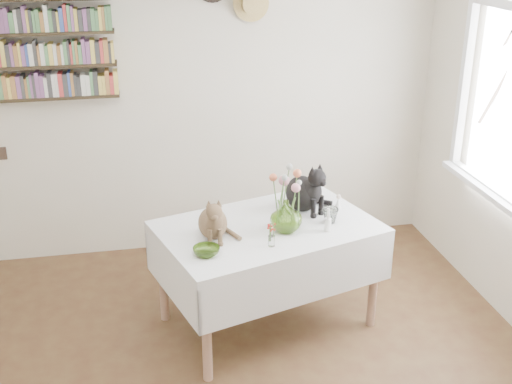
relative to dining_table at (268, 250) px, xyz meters
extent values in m
cube|color=silver|center=(-0.32, 1.33, 0.68)|extent=(4.04, 0.04, 2.54)
cube|color=white|center=(1.65, -0.14, 0.30)|extent=(0.06, 1.52, 0.06)
cube|color=white|center=(1.65, 0.59, 0.93)|extent=(0.06, 0.06, 1.20)
cube|color=white|center=(1.62, -0.14, 0.30)|extent=(0.12, 1.50, 0.04)
cube|color=white|center=(0.00, 0.00, 0.16)|extent=(1.62, 1.28, 0.06)
cylinder|color=tan|center=(-0.49, -0.54, -0.22)|extent=(0.06, 0.06, 0.70)
cylinder|color=tan|center=(0.71, -0.17, -0.22)|extent=(0.06, 0.06, 0.70)
cylinder|color=tan|center=(-0.71, 0.17, -0.22)|extent=(0.06, 0.06, 0.70)
cylinder|color=tan|center=(0.49, 0.54, -0.22)|extent=(0.06, 0.06, 0.70)
imported|color=#89B544|center=(0.10, -0.10, 0.29)|extent=(0.29, 0.29, 0.22)
imported|color=#89B544|center=(-0.45, -0.33, 0.21)|extent=(0.22, 0.22, 0.05)
imported|color=white|center=(0.42, -0.03, 0.24)|extent=(0.12, 0.12, 0.10)
cylinder|color=white|center=(0.37, -0.15, 0.23)|extent=(0.04, 0.04, 0.09)
cylinder|color=white|center=(0.37, -0.15, 0.31)|extent=(0.02, 0.02, 0.07)
cylinder|color=white|center=(-0.04, -0.29, 0.22)|extent=(0.04, 0.04, 0.07)
cone|color=white|center=(0.55, 0.18, 0.23)|extent=(0.06, 0.06, 0.08)
sphere|color=beige|center=(0.55, 0.18, 0.27)|extent=(0.03, 0.03, 0.03)
cylinder|color=#4C7233|center=(0.07, -0.09, 0.39)|extent=(0.01, 0.01, 0.30)
sphere|color=#C17885|center=(0.07, -0.09, 0.54)|extent=(0.07, 0.07, 0.07)
cylinder|color=#4C7233|center=(0.14, -0.12, 0.37)|extent=(0.01, 0.01, 0.26)
sphere|color=#C17885|center=(0.14, -0.12, 0.50)|extent=(0.06, 0.06, 0.06)
cylinder|color=#4C7233|center=(0.16, -0.07, 0.41)|extent=(0.01, 0.01, 0.34)
sphere|color=#CA623B|center=(0.16, -0.07, 0.58)|extent=(0.06, 0.06, 0.06)
cylinder|color=#4C7233|center=(0.04, -0.06, 0.39)|extent=(0.01, 0.01, 0.31)
sphere|color=#CA623B|center=(0.04, -0.06, 0.55)|extent=(0.05, 0.05, 0.05)
cylinder|color=#4C7233|center=(0.10, -0.05, 0.42)|extent=(0.01, 0.01, 0.37)
sphere|color=#999E93|center=(0.10, -0.05, 0.61)|extent=(0.04, 0.04, 0.04)
cylinder|color=#4C7233|center=(0.05, -0.13, 0.40)|extent=(0.01, 0.01, 0.33)
sphere|color=#999E93|center=(0.05, -0.13, 0.57)|extent=(0.04, 0.04, 0.04)
cylinder|color=#4C7233|center=(0.17, -0.14, 0.38)|extent=(0.01, 0.01, 0.29)
sphere|color=#999E93|center=(0.17, -0.14, 0.53)|extent=(0.04, 0.04, 0.04)
cube|color=black|center=(-1.42, 1.22, 0.83)|extent=(1.00, 0.16, 0.02)
cube|color=black|center=(-1.42, 1.22, 1.07)|extent=(1.00, 0.16, 0.02)
cube|color=black|center=(-1.42, 1.22, 1.31)|extent=(1.00, 0.16, 0.02)
cylinder|color=tan|center=(0.13, 1.27, 1.48)|extent=(0.28, 0.02, 0.28)
cylinder|color=tan|center=(0.13, 1.23, 1.48)|extent=(0.16, 0.08, 0.16)
camera|label=1|loc=(-0.82, -3.77, 2.05)|focal=45.00mm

